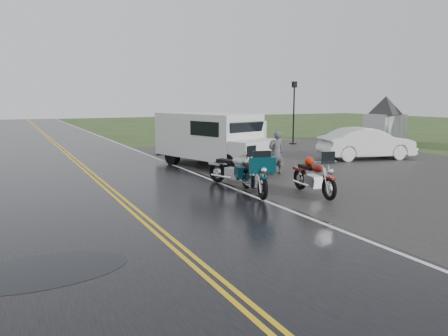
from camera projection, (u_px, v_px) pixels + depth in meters
name	position (u px, v px, depth m)	size (l,w,h in m)	color
ground	(156.00, 231.00, 10.22)	(120.00, 120.00, 0.00)	#2D471E
road	(84.00, 169.00, 19.03)	(8.00, 100.00, 0.04)	black
parking_pad	(357.00, 167.00, 19.51)	(14.00, 24.00, 0.03)	black
visitor_center	(385.00, 108.00, 29.30)	(16.00, 10.00, 4.80)	#A8AAAD
motorcycle_red	(330.00, 179.00, 12.85)	(0.88, 2.42, 1.43)	#63130B
motorcycle_teal	(263.00, 178.00, 12.91)	(0.91, 2.50, 1.48)	#052E37
motorcycle_silver	(254.00, 170.00, 14.53)	(0.88, 2.41, 1.42)	#A6A8AD
van_white	(230.00, 145.00, 17.30)	(2.34, 6.24, 2.45)	silver
person_at_van	(276.00, 153.00, 17.56)	(0.64, 0.42, 1.74)	#494A4E
sedan_white	(367.00, 144.00, 21.93)	(1.67, 4.78, 1.58)	silver
lamp_post_far_right	(294.00, 113.00, 28.81)	(0.36, 0.36, 4.19)	black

